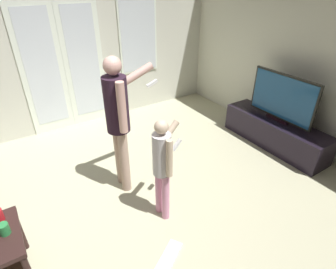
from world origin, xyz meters
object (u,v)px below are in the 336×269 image
person_child (163,162)px  person_adult (119,115)px  loose_keyboard (167,260)px  cup_by_laptop (4,229)px  flat_screen_tv (282,98)px  tv_stand (275,132)px

person_child → person_adult: bearing=101.7°
loose_keyboard → cup_by_laptop: cup_by_laptop is taller
person_adult → loose_keyboard: bearing=-96.8°
person_adult → cup_by_laptop: person_adult is taller
flat_screen_tv → cup_by_laptop: bearing=-176.9°
person_adult → cup_by_laptop: (-1.27, -0.58, -0.41)m
flat_screen_tv → person_adult: 2.34m
flat_screen_tv → person_adult: (-2.30, 0.38, 0.19)m
person_adult → cup_by_laptop: size_ratio=16.19×
loose_keyboard → flat_screen_tv: bearing=18.0°
flat_screen_tv → person_child: person_child is taller
tv_stand → person_child: (-2.16, -0.28, 0.48)m
flat_screen_tv → cup_by_laptop: size_ratio=10.32×
loose_keyboard → cup_by_laptop: (-1.13, 0.60, 0.54)m
loose_keyboard → tv_stand: bearing=17.9°
person_adult → person_child: (0.14, -0.66, -0.27)m
person_child → flat_screen_tv: bearing=7.4°
tv_stand → loose_keyboard: (-2.44, -0.79, -0.20)m
tv_stand → cup_by_laptop: (-3.57, -0.19, 0.34)m
person_adult → tv_stand: bearing=-9.5°
person_adult → flat_screen_tv: bearing=-9.5°
tv_stand → person_adult: bearing=170.5°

